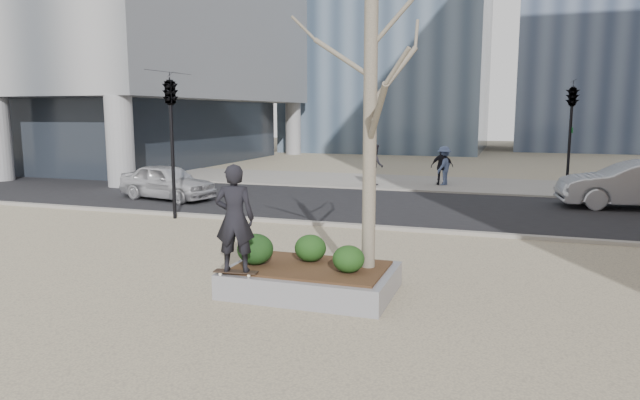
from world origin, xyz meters
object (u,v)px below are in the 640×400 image
(planter, at_px, (311,280))
(skateboarder, at_px, (235,218))
(skateboard, at_px, (236,273))
(police_car, at_px, (167,182))

(planter, distance_m, skateboarder, 1.86)
(skateboard, distance_m, skateboarder, 0.98)
(police_car, bearing_deg, skateboarder, -129.48)
(planter, relative_size, police_car, 0.76)
(skateboard, height_order, skateboarder, skateboarder)
(skateboarder, xyz_separation_m, police_car, (-7.79, 9.70, -0.78))
(planter, relative_size, skateboarder, 1.59)
(skateboard, xyz_separation_m, skateboarder, (0.00, 0.00, 0.98))
(planter, height_order, skateboard, skateboard)
(skateboard, bearing_deg, skateboarder, 0.00)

